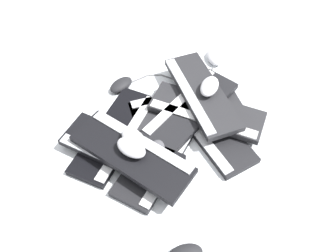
{
  "coord_description": "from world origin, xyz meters",
  "views": [
    {
      "loc": [
        0.78,
        0.06,
        1.01
      ],
      "look_at": [
        0.05,
        -0.07,
        0.04
      ],
      "focal_mm": 35.0,
      "sensor_mm": 36.0,
      "label": 1
    }
  ],
  "objects_px": {
    "keyboard_2": "(185,105)",
    "mouse_3": "(134,139)",
    "keyboard_5": "(121,150)",
    "mouse_4": "(155,153)",
    "mouse_0": "(210,86)",
    "keyboard_4": "(206,112)",
    "mouse_2": "(214,57)",
    "keyboard_1": "(208,127)",
    "mouse_6": "(121,85)",
    "keyboard_6": "(192,108)",
    "mouse_5": "(131,148)",
    "keyboard_8": "(132,153)",
    "keyboard_3": "(116,133)",
    "keyboard_0": "(160,154)",
    "keyboard_7": "(201,93)"
  },
  "relations": [
    {
      "from": "mouse_0",
      "to": "mouse_2",
      "type": "height_order",
      "value": "mouse_0"
    },
    {
      "from": "keyboard_1",
      "to": "mouse_6",
      "type": "height_order",
      "value": "mouse_6"
    },
    {
      "from": "keyboard_3",
      "to": "keyboard_1",
      "type": "bearing_deg",
      "value": 104.93
    },
    {
      "from": "keyboard_3",
      "to": "mouse_4",
      "type": "bearing_deg",
      "value": 64.52
    },
    {
      "from": "keyboard_4",
      "to": "mouse_4",
      "type": "distance_m",
      "value": 0.27
    },
    {
      "from": "keyboard_1",
      "to": "keyboard_4",
      "type": "bearing_deg",
      "value": -164.57
    },
    {
      "from": "keyboard_0",
      "to": "mouse_5",
      "type": "bearing_deg",
      "value": -58.54
    },
    {
      "from": "keyboard_2",
      "to": "mouse_6",
      "type": "height_order",
      "value": "mouse_6"
    },
    {
      "from": "keyboard_3",
      "to": "keyboard_6",
      "type": "bearing_deg",
      "value": 118.86
    },
    {
      "from": "keyboard_4",
      "to": "keyboard_7",
      "type": "height_order",
      "value": "keyboard_7"
    },
    {
      "from": "keyboard_4",
      "to": "mouse_2",
      "type": "height_order",
      "value": "keyboard_4"
    },
    {
      "from": "keyboard_1",
      "to": "keyboard_3",
      "type": "height_order",
      "value": "same"
    },
    {
      "from": "keyboard_7",
      "to": "keyboard_0",
      "type": "bearing_deg",
      "value": -22.48
    },
    {
      "from": "keyboard_1",
      "to": "keyboard_8",
      "type": "bearing_deg",
      "value": -49.93
    },
    {
      "from": "mouse_4",
      "to": "mouse_6",
      "type": "bearing_deg",
      "value": -143.2
    },
    {
      "from": "keyboard_0",
      "to": "mouse_3",
      "type": "relative_size",
      "value": 4.22
    },
    {
      "from": "keyboard_0",
      "to": "keyboard_4",
      "type": "relative_size",
      "value": 1.01
    },
    {
      "from": "keyboard_4",
      "to": "mouse_3",
      "type": "relative_size",
      "value": 4.2
    },
    {
      "from": "keyboard_3",
      "to": "keyboard_4",
      "type": "distance_m",
      "value": 0.36
    },
    {
      "from": "keyboard_3",
      "to": "keyboard_5",
      "type": "relative_size",
      "value": 1.0
    },
    {
      "from": "keyboard_1",
      "to": "mouse_3",
      "type": "distance_m",
      "value": 0.31
    },
    {
      "from": "keyboard_5",
      "to": "mouse_6",
      "type": "xyz_separation_m",
      "value": [
        -0.34,
        -0.09,
        -0.02
      ]
    },
    {
      "from": "keyboard_3",
      "to": "keyboard_8",
      "type": "xyz_separation_m",
      "value": [
        0.11,
        0.1,
        0.06
      ]
    },
    {
      "from": "keyboard_4",
      "to": "mouse_5",
      "type": "relative_size",
      "value": 4.2
    },
    {
      "from": "keyboard_1",
      "to": "keyboard_2",
      "type": "xyz_separation_m",
      "value": [
        -0.09,
        -0.1,
        0.0
      ]
    },
    {
      "from": "keyboard_8",
      "to": "keyboard_0",
      "type": "bearing_deg",
      "value": 120.92
    },
    {
      "from": "keyboard_8",
      "to": "mouse_3",
      "type": "bearing_deg",
      "value": 178.87
    },
    {
      "from": "keyboard_5",
      "to": "mouse_4",
      "type": "distance_m",
      "value": 0.12
    },
    {
      "from": "keyboard_5",
      "to": "mouse_0",
      "type": "height_order",
      "value": "mouse_0"
    },
    {
      "from": "keyboard_1",
      "to": "mouse_0",
      "type": "height_order",
      "value": "mouse_0"
    },
    {
      "from": "mouse_4",
      "to": "keyboard_7",
      "type": "bearing_deg",
      "value": 160.18
    },
    {
      "from": "keyboard_2",
      "to": "keyboard_6",
      "type": "relative_size",
      "value": 1.0
    },
    {
      "from": "keyboard_8",
      "to": "mouse_3",
      "type": "relative_size",
      "value": 4.2
    },
    {
      "from": "keyboard_0",
      "to": "mouse_3",
      "type": "xyz_separation_m",
      "value": [
        0.02,
        -0.09,
        0.1
      ]
    },
    {
      "from": "keyboard_2",
      "to": "mouse_5",
      "type": "relative_size",
      "value": 4.18
    },
    {
      "from": "keyboard_2",
      "to": "mouse_3",
      "type": "bearing_deg",
      "value": -27.71
    },
    {
      "from": "keyboard_6",
      "to": "mouse_5",
      "type": "relative_size",
      "value": 4.16
    },
    {
      "from": "mouse_6",
      "to": "mouse_3",
      "type": "bearing_deg",
      "value": 56.19
    },
    {
      "from": "keyboard_1",
      "to": "mouse_0",
      "type": "distance_m",
      "value": 0.16
    },
    {
      "from": "keyboard_6",
      "to": "mouse_4",
      "type": "relative_size",
      "value": 4.16
    },
    {
      "from": "keyboard_0",
      "to": "keyboard_5",
      "type": "distance_m",
      "value": 0.14
    },
    {
      "from": "keyboard_7",
      "to": "keyboard_3",
      "type": "bearing_deg",
      "value": -54.87
    },
    {
      "from": "keyboard_5",
      "to": "mouse_6",
      "type": "distance_m",
      "value": 0.35
    },
    {
      "from": "keyboard_1",
      "to": "keyboard_4",
      "type": "distance_m",
      "value": 0.06
    },
    {
      "from": "mouse_0",
      "to": "mouse_2",
      "type": "relative_size",
      "value": 1.0
    },
    {
      "from": "mouse_0",
      "to": "keyboard_2",
      "type": "bearing_deg",
      "value": 119.75
    },
    {
      "from": "keyboard_6",
      "to": "keyboard_8",
      "type": "height_order",
      "value": "keyboard_8"
    },
    {
      "from": "keyboard_6",
      "to": "mouse_5",
      "type": "bearing_deg",
      "value": -32.91
    },
    {
      "from": "keyboard_5",
      "to": "mouse_4",
      "type": "relative_size",
      "value": 4.22
    },
    {
      "from": "keyboard_8",
      "to": "mouse_2",
      "type": "distance_m",
      "value": 0.65
    }
  ]
}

